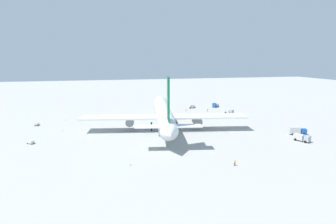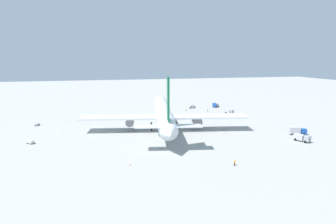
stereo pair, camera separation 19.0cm
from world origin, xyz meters
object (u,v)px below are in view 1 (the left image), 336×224
(baggage_cart_0, at_px, (31,142))
(traffic_cone_2, at_px, (130,165))
(traffic_cone_0, at_px, (65,120))
(ground_worker_2, at_px, (208,110))
(service_truck_1, at_px, (297,131))
(traffic_cone_1, at_px, (218,111))
(baggage_cart_1, at_px, (37,124))
(service_truck_0, at_px, (215,105))
(ground_worker_1, at_px, (235,163))
(service_truck_3, at_px, (229,111))
(service_van, at_px, (192,106))
(traffic_cone_3, at_px, (63,130))
(ground_worker_0, at_px, (186,109))
(airliner, at_px, (164,114))
(service_truck_2, at_px, (302,138))

(baggage_cart_0, relative_size, traffic_cone_2, 5.35)
(traffic_cone_0, bearing_deg, ground_worker_2, -85.21)
(service_truck_1, relative_size, traffic_cone_1, 12.61)
(baggage_cart_1, relative_size, traffic_cone_2, 6.31)
(service_truck_0, height_order, ground_worker_1, service_truck_0)
(service_truck_0, xyz_separation_m, traffic_cone_1, (-15.93, 4.98, -1.09))
(ground_worker_1, bearing_deg, service_truck_3, -24.70)
(service_truck_0, distance_m, baggage_cart_0, 113.60)
(ground_worker_1, height_order, ground_worker_2, ground_worker_2)
(service_van, height_order, baggage_cart_1, service_van)
(traffic_cone_3, bearing_deg, traffic_cone_1, -73.12)
(ground_worker_0, xyz_separation_m, traffic_cone_1, (-7.60, -17.11, -0.60))
(baggage_cart_0, bearing_deg, service_truck_0, -58.88)
(baggage_cart_0, xyz_separation_m, ground_worker_0, (50.38, -75.17, 0.15))
(traffic_cone_1, bearing_deg, traffic_cone_3, 106.88)
(traffic_cone_3, bearing_deg, airliner, -101.05)
(service_truck_3, height_order, traffic_cone_2, service_truck_3)
(airliner, bearing_deg, traffic_cone_0, 55.15)
(baggage_cart_1, height_order, ground_worker_1, ground_worker_1)
(service_truck_1, height_order, traffic_cone_0, service_truck_1)
(baggage_cart_1, relative_size, ground_worker_0, 2.02)
(baggage_cart_1, bearing_deg, airliner, -111.74)
(ground_worker_1, bearing_deg, ground_worker_2, -16.80)
(service_truck_2, height_order, traffic_cone_1, service_truck_2)
(traffic_cone_3, bearing_deg, baggage_cart_0, 151.83)
(service_truck_2, distance_m, service_truck_3, 57.72)
(baggage_cart_1, xyz_separation_m, ground_worker_2, (14.55, -89.73, 0.21))
(service_truck_2, distance_m, traffic_cone_1, 64.68)
(baggage_cart_0, relative_size, baggage_cart_1, 0.85)
(service_van, distance_m, ground_worker_1, 99.76)
(ground_worker_2, bearing_deg, service_truck_3, -137.71)
(service_truck_2, height_order, traffic_cone_2, service_truck_2)
(baggage_cart_0, height_order, traffic_cone_0, baggage_cart_0)
(airliner, height_order, service_truck_2, airliner)
(baggage_cart_1, distance_m, traffic_cone_3, 18.34)
(service_truck_2, bearing_deg, traffic_cone_0, 55.37)
(airliner, distance_m, baggage_cart_0, 53.01)
(service_truck_2, bearing_deg, traffic_cone_2, 98.26)
(ground_worker_1, relative_size, traffic_cone_1, 3.12)
(ground_worker_2, relative_size, traffic_cone_3, 3.19)
(service_truck_3, bearing_deg, traffic_cone_2, 136.57)
(service_truck_0, height_order, traffic_cone_1, service_truck_0)
(service_truck_1, relative_size, service_van, 1.46)
(ground_worker_0, distance_m, traffic_cone_1, 18.73)
(airliner, relative_size, traffic_cone_3, 139.56)
(traffic_cone_2, bearing_deg, ground_worker_2, -35.42)
(service_truck_0, xyz_separation_m, ground_worker_2, (-12.96, 10.43, -0.47))
(service_truck_1, xyz_separation_m, traffic_cone_0, (52.05, 92.95, -1.41))
(baggage_cart_0, bearing_deg, traffic_cone_2, -134.10)
(ground_worker_1, bearing_deg, baggage_cart_1, 42.59)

